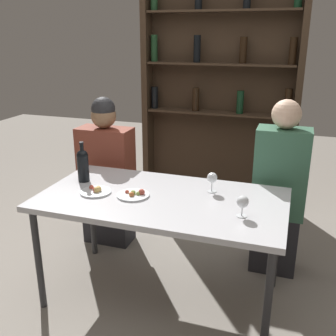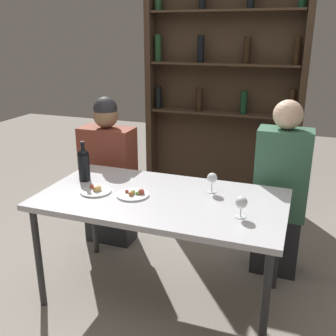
# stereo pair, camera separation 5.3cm
# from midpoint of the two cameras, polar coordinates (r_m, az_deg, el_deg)

# --- Properties ---
(ground_plane) EXTENTS (10.00, 10.00, 0.00)m
(ground_plane) POSITION_cam_midpoint_polar(r_m,az_deg,el_deg) (2.83, -0.31, -17.98)
(ground_plane) COLOR gray
(dining_table) EXTENTS (1.53, 0.82, 0.73)m
(dining_table) POSITION_cam_midpoint_polar(r_m,az_deg,el_deg) (2.48, -0.34, -5.41)
(dining_table) COLOR silver
(dining_table) RESTS_ON ground_plane
(wine_rack_wall) EXTENTS (1.55, 0.21, 2.16)m
(wine_rack_wall) POSITION_cam_midpoint_polar(r_m,az_deg,el_deg) (3.97, 8.38, 10.29)
(wine_rack_wall) COLOR #38281C
(wine_rack_wall) RESTS_ON ground_plane
(wine_bottle) EXTENTS (0.08, 0.08, 0.28)m
(wine_bottle) POSITION_cam_midpoint_polar(r_m,az_deg,el_deg) (2.74, -11.58, 0.66)
(wine_bottle) COLOR black
(wine_bottle) RESTS_ON dining_table
(wine_glass_0) EXTENTS (0.07, 0.07, 0.13)m
(wine_glass_0) POSITION_cam_midpoint_polar(r_m,az_deg,el_deg) (2.51, 7.02, -1.55)
(wine_glass_0) COLOR silver
(wine_glass_0) RESTS_ON dining_table
(wine_glass_1) EXTENTS (0.07, 0.07, 0.12)m
(wine_glass_1) POSITION_cam_midpoint_polar(r_m,az_deg,el_deg) (2.20, 11.26, -5.01)
(wine_glass_1) COLOR silver
(wine_glass_1) RESTS_ON dining_table
(food_plate_0) EXTENTS (0.21, 0.21, 0.04)m
(food_plate_0) POSITION_cam_midpoint_polar(r_m,az_deg,el_deg) (2.47, -4.40, -3.82)
(food_plate_0) COLOR silver
(food_plate_0) RESTS_ON dining_table
(food_plate_1) EXTENTS (0.20, 0.20, 0.05)m
(food_plate_1) POSITION_cam_midpoint_polar(r_m,az_deg,el_deg) (2.56, -9.81, -3.21)
(food_plate_1) COLOR silver
(food_plate_1) RESTS_ON dining_table
(seated_person_left) EXTENTS (0.43, 0.22, 1.24)m
(seated_person_left) POSITION_cam_midpoint_polar(r_m,az_deg,el_deg) (3.27, -8.13, -1.06)
(seated_person_left) COLOR #26262B
(seated_person_left) RESTS_ON ground_plane
(seated_person_right) EXTENTS (0.37, 0.22, 1.29)m
(seated_person_right) POSITION_cam_midpoint_polar(r_m,az_deg,el_deg) (2.92, 16.45, -3.74)
(seated_person_right) COLOR #26262B
(seated_person_right) RESTS_ON ground_plane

